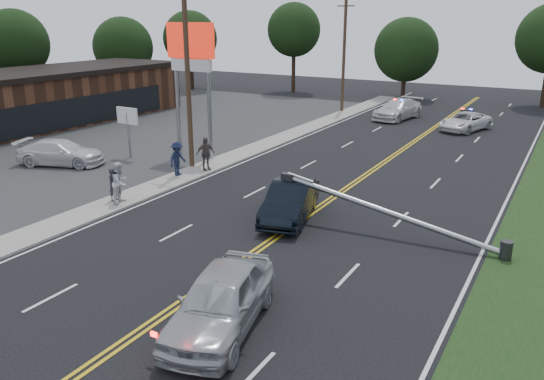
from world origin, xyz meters
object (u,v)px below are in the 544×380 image
Objects in this scene: bystander_b at (120,183)px; fallen_streetlight at (400,216)px; waiting_sedan at (221,300)px; bystander_a at (114,184)px; bystander_c at (178,159)px; emergency_a at (465,122)px; pylon_sign at (191,58)px; utility_pole_mid at (188,78)px; small_sign at (128,120)px; utility_pole_far at (344,55)px; bystander_d at (205,154)px; emergency_b at (398,109)px; parked_car at (61,153)px; crashed_sedan at (290,201)px.

fallen_streetlight is at bearing -91.03° from bystander_b.
waiting_sedan is 2.61× the size of bystander_b.
bystander_a is 0.55m from bystander_b.
emergency_a is at bearing -29.06° from bystander_c.
pylon_sign is 2.55m from utility_pole_mid.
small_sign is 0.64× the size of emergency_a.
pylon_sign is 4.16× the size of bystander_b.
waiting_sedan is (-2.36, -8.69, -0.06)m from fallen_streetlight.
bystander_c reaches higher than waiting_sedan.
utility_pole_far is (4.80, 22.00, 2.75)m from small_sign.
fallen_streetlight is 0.94× the size of utility_pole_mid.
utility_pole_mid reaches higher than pylon_sign.
utility_pole_mid is 22.58m from emergency_a.
utility_pole_mid is 5.48× the size of bystander_c.
bystander_a is at bearing -94.89° from emergency_a.
bystander_a is at bearing -88.73° from utility_pole_far.
bystander_c is (-10.51, 10.84, 0.18)m from waiting_sedan.
bystander_d is at bearing -13.68° from bystander_b.
emergency_b is 3.04× the size of bystander_d.
emergency_a is (16.25, 18.95, -1.66)m from small_sign.
fallen_streetlight is 1.87× the size of waiting_sedan.
pylon_sign is 20.06m from utility_pole_far.
bystander_b is (8.23, -3.37, 0.35)m from parked_car.
bystander_a is 0.83× the size of bystander_d.
parked_car is (-5.78, -5.27, -5.26)m from pylon_sign.
parked_car is 2.69× the size of bystander_d.
utility_pole_far is 5.48× the size of bystander_c.
small_sign is 20.34m from waiting_sedan.
fallen_streetlight reaches higher than waiting_sedan.
waiting_sedan is 1.03× the size of emergency_a.
utility_pole_mid is at bearing -86.64° from parked_car.
crashed_sedan is (13.48, -4.27, -1.55)m from small_sign.
utility_pole_mid is 7.83m from bystander_a.
bystander_b reaches higher than waiting_sedan.
parked_car is at bearing 177.96° from fallen_streetlight.
utility_pole_far is 26.60m from parked_car.
fallen_streetlight is 12.75m from bystander_d.
pylon_sign reaches higher than emergency_b.
pylon_sign reaches higher than bystander_c.
small_sign reaches higher than bystander_a.
bystander_d is (6.00, -0.26, -1.28)m from small_sign.
parked_car is 3.25× the size of bystander_a.
pylon_sign is at bearing -99.65° from emergency_b.
utility_pole_far is at bearing 93.54° from waiting_sedan.
bystander_d is (1.20, -22.26, -4.03)m from utility_pole_far.
utility_pole_mid is at bearing 163.36° from fallen_streetlight.
crashed_sedan reaches higher than emergency_a.
bystander_b reaches higher than fallen_streetlight.
bystander_b is 6.39m from bystander_d.
pylon_sign is 1.67× the size of crashed_sedan.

